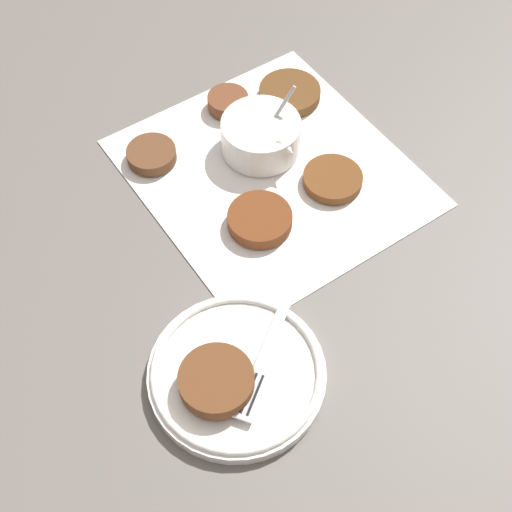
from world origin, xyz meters
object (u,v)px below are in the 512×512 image
Objects in this scene: fork at (259,368)px; serving_plate at (237,374)px; sauce_bowl at (260,138)px; fritter_on_plate at (216,381)px.

serving_plate is at bearing -130.48° from fork.
sauce_bowl is at bearing 134.83° from serving_plate.
sauce_bowl is 0.59× the size of serving_plate.
fritter_on_plate reaches higher than fork.
fritter_on_plate is at bearing -109.06° from fork.
serving_plate is 2.41× the size of fritter_on_plate.
sauce_bowl is 0.33m from fork.
sauce_bowl is 1.43× the size of fritter_on_plate.
serving_plate is 1.32× the size of fork.
sauce_bowl is 0.33m from serving_plate.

